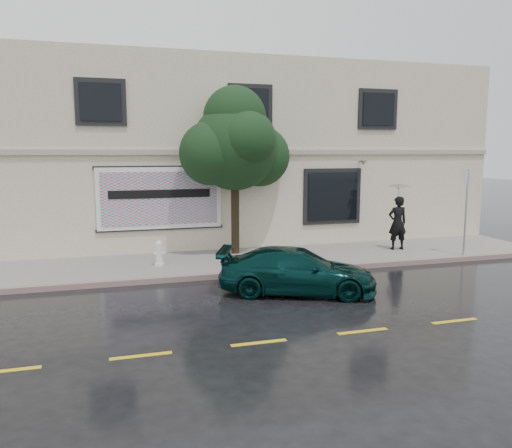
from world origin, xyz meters
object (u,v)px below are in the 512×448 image
object	(u,v)px
car	(297,271)
fire_hydrant	(159,253)
street_tree	(235,147)
pedestrian	(397,223)

from	to	relation	value
car	fire_hydrant	distance (m)	4.73
car	street_tree	bearing A→B (deg)	27.54
pedestrian	fire_hydrant	size ratio (longest dim) A/B	2.46
car	pedestrian	distance (m)	6.44
pedestrian	fire_hydrant	bearing A→B (deg)	5.83
street_tree	pedestrian	bearing A→B (deg)	-9.72
pedestrian	street_tree	bearing A→B (deg)	-5.41
car	pedestrian	xyz separation A→B (m)	(5.23, 3.72, 0.52)
pedestrian	car	bearing A→B (deg)	39.75
pedestrian	fire_hydrant	xyz separation A→B (m)	(-8.41, -0.22, -0.58)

